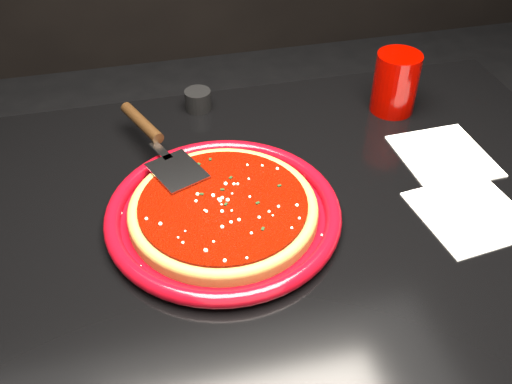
{
  "coord_description": "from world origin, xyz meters",
  "views": [
    {
      "loc": [
        -0.17,
        -0.64,
        1.37
      ],
      "look_at": [
        -0.01,
        0.04,
        0.77
      ],
      "focal_mm": 40.0,
      "sensor_mm": 36.0,
      "label": 1
    }
  ],
  "objects_px": {
    "table": "(264,351)",
    "cup": "(395,83)",
    "pizza_server": "(159,143)",
    "plate": "(223,213)",
    "ramekin": "(198,100)"
  },
  "relations": [
    {
      "from": "ramekin",
      "to": "cup",
      "type": "bearing_deg",
      "value": -13.8
    },
    {
      "from": "pizza_server",
      "to": "plate",
      "type": "bearing_deg",
      "value": -86.99
    },
    {
      "from": "pizza_server",
      "to": "table",
      "type": "bearing_deg",
      "value": -72.82
    },
    {
      "from": "ramekin",
      "to": "pizza_server",
      "type": "bearing_deg",
      "value": -119.49
    },
    {
      "from": "pizza_server",
      "to": "ramekin",
      "type": "bearing_deg",
      "value": 37.89
    },
    {
      "from": "table",
      "to": "cup",
      "type": "distance_m",
      "value": 0.6
    },
    {
      "from": "table",
      "to": "cup",
      "type": "relative_size",
      "value": 9.95
    },
    {
      "from": "table",
      "to": "cup",
      "type": "bearing_deg",
      "value": 37.4
    },
    {
      "from": "table",
      "to": "pizza_server",
      "type": "xyz_separation_m",
      "value": [
        -0.15,
        0.18,
        0.42
      ]
    },
    {
      "from": "plate",
      "to": "ramekin",
      "type": "xyz_separation_m",
      "value": [
        0.01,
        0.33,
        0.01
      ]
    },
    {
      "from": "table",
      "to": "plate",
      "type": "xyz_separation_m",
      "value": [
        -0.07,
        0.01,
        0.39
      ]
    },
    {
      "from": "cup",
      "to": "pizza_server",
      "type": "bearing_deg",
      "value": -171.35
    },
    {
      "from": "plate",
      "to": "ramekin",
      "type": "bearing_deg",
      "value": 87.8
    },
    {
      "from": "table",
      "to": "pizza_server",
      "type": "relative_size",
      "value": 3.85
    },
    {
      "from": "table",
      "to": "cup",
      "type": "xyz_separation_m",
      "value": [
        0.32,
        0.25,
        0.44
      ]
    }
  ]
}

